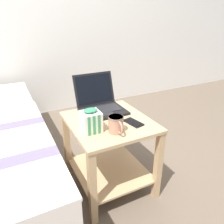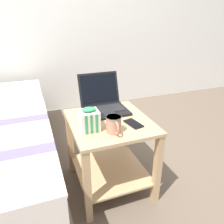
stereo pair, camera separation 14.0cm
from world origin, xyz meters
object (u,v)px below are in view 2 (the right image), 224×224
(mug_front_left, at_px, (114,124))
(snack_bag, at_px, (89,120))
(cell_phone, at_px, (133,124))
(laptop, at_px, (104,103))

(mug_front_left, height_order, snack_bag, snack_bag)
(cell_phone, bearing_deg, mug_front_left, -161.50)
(laptop, distance_m, mug_front_left, 0.35)
(laptop, xyz_separation_m, cell_phone, (0.10, -0.30, -0.05))
(cell_phone, bearing_deg, snack_bag, 174.05)
(laptop, height_order, cell_phone, laptop)
(mug_front_left, distance_m, cell_phone, 0.17)
(laptop, distance_m, cell_phone, 0.32)
(laptop, relative_size, mug_front_left, 2.36)
(snack_bag, distance_m, cell_phone, 0.29)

